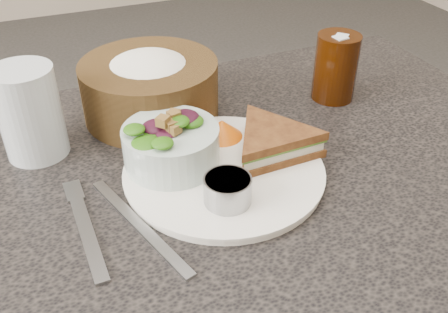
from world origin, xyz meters
TOP-DOWN VIEW (x-y plane):
  - dinner_plate at (0.01, 0.02)m, footprint 0.26×0.26m
  - sandwich at (0.08, 0.03)m, footprint 0.15×0.15m
  - salad_bowl at (-0.04, 0.06)m, footprint 0.13×0.13m
  - dressing_ramekin at (-0.01, -0.04)m, footprint 0.06×0.06m
  - orange_wedge at (0.04, 0.10)m, footprint 0.08×0.08m
  - fork at (-0.17, -0.02)m, footprint 0.02×0.16m
  - knife at (-0.11, -0.03)m, footprint 0.07×0.20m
  - bread_basket at (-0.03, 0.22)m, footprint 0.21×0.21m
  - cola_glass at (0.26, 0.15)m, footprint 0.09×0.09m
  - water_glass at (-0.20, 0.17)m, footprint 0.10×0.10m

SIDE VIEW (x-z plane):
  - knife at x=-0.11m, z-range 0.75..0.75m
  - fork at x=-0.17m, z-range 0.75..0.75m
  - dinner_plate at x=0.01m, z-range 0.75..0.76m
  - orange_wedge at x=0.04m, z-range 0.76..0.79m
  - dressing_ramekin at x=-0.01m, z-range 0.76..0.80m
  - sandwich at x=0.08m, z-range 0.76..0.80m
  - salad_bowl at x=-0.04m, z-range 0.76..0.83m
  - bread_basket at x=-0.03m, z-range 0.75..0.87m
  - cola_glass at x=0.26m, z-range 0.75..0.87m
  - water_glass at x=-0.20m, z-range 0.75..0.88m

